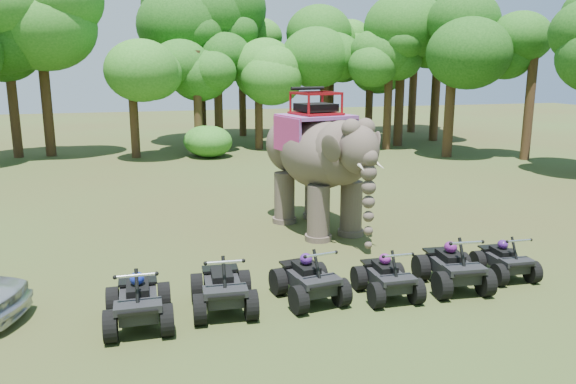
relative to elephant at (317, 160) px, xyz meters
name	(u,v)px	position (x,y,z in m)	size (l,w,h in m)	color
ground	(301,274)	(-1.71, -3.84, -2.26)	(110.00, 110.00, 0.00)	#47381E
elephant	(317,160)	(0.00, 0.00, 0.00)	(2.37, 5.39, 4.52)	#4E4139
atv_0	(138,294)	(-5.75, -5.68, -1.59)	(1.32, 1.81, 1.35)	black
atv_1	(223,281)	(-3.97, -5.41, -1.59)	(1.33, 1.82, 1.35)	black
atv_2	(309,273)	(-2.01, -5.41, -1.61)	(1.28, 1.76, 1.30)	black
atv_3	(387,271)	(-0.22, -5.71, -1.66)	(1.19, 1.63, 1.21)	black
atv_4	(453,261)	(1.52, -5.65, -1.59)	(1.33, 1.82, 1.35)	black
atv_5	(505,255)	(3.18, -5.39, -1.69)	(1.12, 1.53, 1.14)	black
tree_0	(197,98)	(-1.71, 16.91, 1.11)	(4.73, 4.73, 6.75)	#195114
tree_1	(259,96)	(2.21, 17.91, 1.07)	(4.67, 4.67, 6.67)	#195114
tree_2	(324,81)	(7.01, 19.22, 1.94)	(5.88, 5.88, 8.40)	#195114
tree_3	(388,94)	(10.04, 15.75, 1.24)	(4.91, 4.91, 7.01)	#195114
tree_4	(451,79)	(12.12, 11.99, 2.21)	(6.26, 6.26, 8.94)	#195114
tree_5	(530,94)	(15.82, 9.87, 1.42)	(5.15, 5.15, 7.36)	#195114
tree_30	(44,74)	(-10.22, 18.70, 2.46)	(6.61, 6.61, 9.44)	#195114
tree_31	(133,99)	(-5.40, 16.67, 1.10)	(4.70, 4.70, 6.72)	#195114
tree_32	(200,63)	(-0.89, 21.75, 3.10)	(7.51, 7.51, 10.73)	#195114
tree_33	(218,83)	(-0.08, 19.49, 1.86)	(5.78, 5.78, 8.25)	#195114
tree_34	(401,70)	(11.47, 17.01, 2.65)	(6.88, 6.88, 9.83)	#195114
tree_35	(370,88)	(10.78, 20.27, 1.44)	(5.18, 5.18, 7.40)	#195114
tree_36	(437,68)	(15.11, 18.72, 2.79)	(7.08, 7.08, 10.11)	#195114
tree_37	(414,65)	(16.13, 23.92, 3.02)	(7.40, 7.40, 10.57)	#195114
tree_38	(12,89)	(-11.98, 18.59, 1.68)	(5.52, 5.52, 7.89)	#195114
tree_40	(242,84)	(2.63, 25.18, 1.59)	(5.40, 5.40, 7.71)	#195114
tree_41	(330,81)	(8.89, 23.14, 1.81)	(5.70, 5.70, 8.15)	#195114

